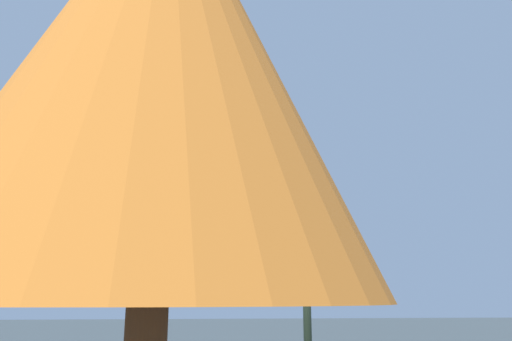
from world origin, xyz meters
TOP-DOWN VIEW (x-y plane):
  - signal_pole_assembly at (2.39, 0.21)m, footprint 6.21×1.21m
  - tree_near at (3.15, 7.97)m, footprint 4.10×4.10m

SIDE VIEW (x-z plane):
  - signal_pole_assembly at x=2.39m, z-range 1.36..7.87m
  - tree_near at x=3.15m, z-range 1.24..8.29m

